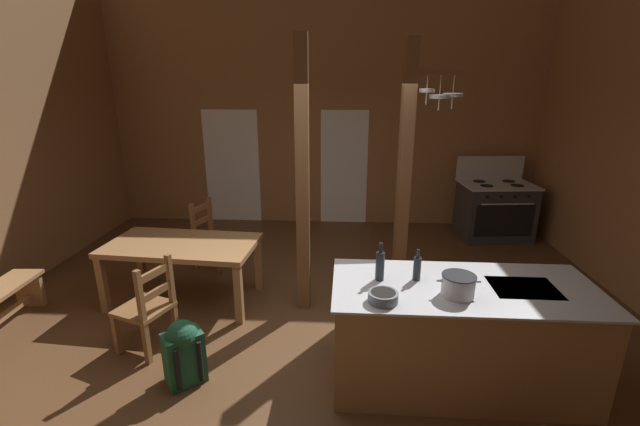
{
  "coord_description": "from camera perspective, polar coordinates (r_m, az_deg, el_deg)",
  "views": [
    {
      "loc": [
        0.35,
        -3.63,
        2.52
      ],
      "look_at": [
        0.11,
        0.75,
        1.14
      ],
      "focal_mm": 23.43,
      "sensor_mm": 36.0,
      "label": 1
    }
  ],
  "objects": [
    {
      "name": "bottle_tall_on_counter",
      "position": [
        3.61,
        13.12,
        -7.3
      ],
      "size": [
        0.06,
        0.06,
        0.28
      ],
      "color": "#1E2328",
      "rests_on": "kitchen_island"
    },
    {
      "name": "stove_range",
      "position": [
        7.53,
        22.7,
        0.41
      ],
      "size": [
        1.2,
        0.9,
        1.32
      ],
      "color": "#2E2E2E",
      "rests_on": "ground_plane"
    },
    {
      "name": "stockpot_on_counter",
      "position": [
        3.45,
        18.35,
        -9.37
      ],
      "size": [
        0.33,
        0.26,
        0.17
      ],
      "color": "#B7BABF",
      "rests_on": "kitchen_island"
    },
    {
      "name": "backpack",
      "position": [
        3.95,
        -18.16,
        -17.4
      ],
      "size": [
        0.39,
        0.39,
        0.6
      ],
      "color": "#1E5138",
      "rests_on": "ground_plane"
    },
    {
      "name": "mixing_bowl_on_counter",
      "position": [
        3.25,
        8.61,
        -11.26
      ],
      "size": [
        0.23,
        0.23,
        0.08
      ],
      "color": "slate",
      "rests_on": "kitchen_island"
    },
    {
      "name": "ladderback_chair_near_window",
      "position": [
        6.08,
        -14.67,
        -2.97
      ],
      "size": [
        0.56,
        0.56,
        0.95
      ],
      "color": "brown",
      "rests_on": "ground_plane"
    },
    {
      "name": "support_post_center",
      "position": [
        4.49,
        -2.4,
        4.24
      ],
      "size": [
        0.14,
        0.14,
        2.98
      ],
      "color": "brown",
      "rests_on": "ground_plane"
    },
    {
      "name": "glazed_panel_back_right",
      "position": [
        7.6,
        3.3,
        6.15
      ],
      "size": [
        0.84,
        0.01,
        2.05
      ],
      "primitive_type": "cube",
      "color": "white",
      "rests_on": "ground_plane"
    },
    {
      "name": "ladderback_chair_by_post",
      "position": [
        4.42,
        -22.47,
        -11.86
      ],
      "size": [
        0.56,
        0.56,
        0.95
      ],
      "color": "brown",
      "rests_on": "ground_plane"
    },
    {
      "name": "ground_plane",
      "position": [
        4.46,
        -2.01,
        -17.68
      ],
      "size": [
        8.26,
        8.46,
        0.1
      ],
      "primitive_type": "cube",
      "color": "brown"
    },
    {
      "name": "glazed_door_back_left",
      "position": [
        7.87,
        -11.9,
        6.19
      ],
      "size": [
        1.0,
        0.01,
        2.05
      ],
      "primitive_type": "cube",
      "color": "white",
      "rests_on": "ground_plane"
    },
    {
      "name": "bottle_short_on_counter",
      "position": [
        3.54,
        8.19,
        -7.08
      ],
      "size": [
        0.07,
        0.07,
        0.33
      ],
      "color": "#1E2328",
      "rests_on": "kitchen_island"
    },
    {
      "name": "support_post_with_pot_rack",
      "position": [
        4.96,
        11.97,
        6.59
      ],
      "size": [
        0.68,
        0.26,
        2.98
      ],
      "color": "brown",
      "rests_on": "ground_plane"
    },
    {
      "name": "wall_back",
      "position": [
        7.54,
        0.53,
        15.97
      ],
      "size": [
        8.26,
        0.14,
        4.63
      ],
      "primitive_type": "cube",
      "color": "#93663F",
      "rests_on": "ground_plane"
    },
    {
      "name": "kitchen_island",
      "position": [
        3.89,
        18.45,
        -15.47
      ],
      "size": [
        2.17,
        0.98,
        0.92
      ],
      "color": "#9E7044",
      "rests_on": "ground_plane"
    },
    {
      "name": "dining_table",
      "position": [
        5.13,
        -18.31,
        -4.8
      ],
      "size": [
        1.76,
        1.03,
        0.74
      ],
      "color": "#9E7044",
      "rests_on": "ground_plane"
    }
  ]
}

